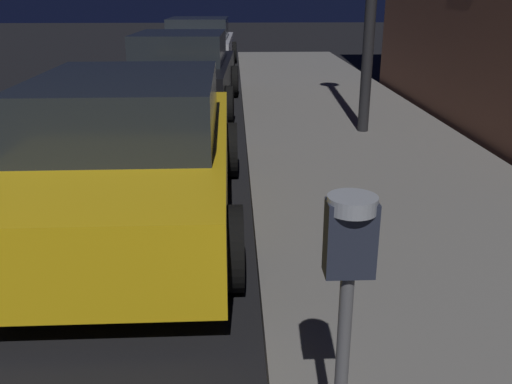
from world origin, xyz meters
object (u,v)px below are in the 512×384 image
object	(u,v)px
parking_meter	(348,271)
car_black	(181,73)
car_yellow_cab	(131,152)
car_silver	(199,44)

from	to	relation	value
parking_meter	car_black	distance (m)	8.87
car_yellow_cab	parking_meter	bearing A→B (deg)	-66.36
parking_meter	car_black	size ratio (longest dim) A/B	0.30
parking_meter	car_black	xyz separation A→B (m)	(-1.41, 8.75, -0.43)
parking_meter	car_yellow_cab	bearing A→B (deg)	113.64
parking_meter	car_black	world-z (taller)	parking_meter
parking_meter	car_black	bearing A→B (deg)	99.16
parking_meter	car_silver	xyz separation A→B (m)	(-1.41, 14.62, -0.42)
parking_meter	car_silver	world-z (taller)	parking_meter
parking_meter	car_yellow_cab	world-z (taller)	parking_meter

